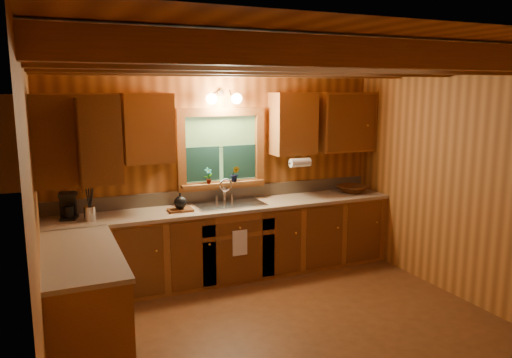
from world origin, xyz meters
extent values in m
plane|color=#593015|center=(0.00, 0.00, 0.00)|extent=(4.20, 4.20, 0.00)
plane|color=brown|center=(0.00, 0.00, 2.60)|extent=(4.20, 4.20, 0.00)
plane|color=brown|center=(0.00, 1.90, 1.30)|extent=(4.20, 0.00, 4.20)
plane|color=brown|center=(0.00, -1.90, 1.30)|extent=(4.20, 0.00, 4.20)
plane|color=brown|center=(-2.10, 0.00, 1.30)|extent=(0.00, 3.80, 3.80)
plane|color=brown|center=(2.10, 0.00, 1.30)|extent=(0.00, 3.80, 3.80)
cube|color=brown|center=(0.00, -1.20, 2.49)|extent=(4.20, 0.14, 0.18)
cube|color=brown|center=(0.00, -0.40, 2.49)|extent=(4.20, 0.14, 0.18)
cube|color=brown|center=(0.00, 0.40, 2.49)|extent=(4.20, 0.14, 0.18)
cube|color=brown|center=(0.00, 1.20, 2.49)|extent=(4.20, 0.14, 0.18)
cube|color=brown|center=(0.00, 1.59, 0.43)|extent=(4.20, 0.62, 0.86)
cube|color=brown|center=(-1.79, 0.48, 0.43)|extent=(0.62, 1.60, 0.86)
cube|color=tan|center=(0.00, 1.59, 0.88)|extent=(4.20, 0.66, 0.04)
cube|color=tan|center=(-1.78, 0.48, 0.88)|extent=(0.64, 1.60, 0.04)
cube|color=#9E886A|center=(0.00, 1.89, 0.98)|extent=(4.20, 0.02, 0.16)
cube|color=white|center=(-1.47, 0.68, 0.43)|extent=(0.02, 0.60, 0.80)
cube|color=brown|center=(-1.70, 1.73, 1.84)|extent=(0.78, 0.34, 0.78)
cube|color=brown|center=(-0.92, 1.73, 1.84)|extent=(0.55, 0.34, 0.78)
cube|color=brown|center=(0.92, 1.73, 1.84)|extent=(0.55, 0.34, 0.78)
cube|color=brown|center=(1.70, 1.73, 1.84)|extent=(0.78, 0.34, 0.78)
cube|color=brown|center=(-1.93, 0.68, 1.84)|extent=(0.34, 1.10, 0.78)
cube|color=brown|center=(0.00, 1.86, 2.00)|extent=(1.12, 0.08, 0.10)
cube|color=brown|center=(0.00, 1.86, 1.10)|extent=(1.12, 0.08, 0.10)
cube|color=brown|center=(-0.51, 1.86, 1.55)|extent=(0.10, 0.08, 0.80)
cube|color=brown|center=(0.51, 1.86, 1.55)|extent=(0.10, 0.08, 0.80)
cube|color=#4A702F|center=(0.00, 1.90, 1.55)|extent=(0.92, 0.01, 0.80)
cube|color=#11302B|center=(-0.24, 1.87, 1.37)|extent=(0.42, 0.02, 0.42)
cube|color=#11302B|center=(0.24, 1.87, 1.37)|extent=(0.42, 0.02, 0.42)
cylinder|color=black|center=(0.00, 1.87, 1.57)|extent=(0.92, 0.01, 0.01)
cube|color=brown|center=(0.00, 1.82, 1.12)|extent=(1.06, 0.14, 0.04)
cylinder|color=black|center=(0.00, 1.86, 2.23)|extent=(0.08, 0.03, 0.08)
cylinder|color=black|center=(-0.10, 1.80, 2.23)|extent=(0.09, 0.17, 0.08)
cylinder|color=black|center=(0.10, 1.80, 2.23)|extent=(0.09, 0.17, 0.08)
sphere|color=#FFE0A5|center=(-0.16, 1.74, 2.16)|extent=(0.13, 0.13, 0.13)
sphere|color=#FFE0A5|center=(0.16, 1.74, 2.16)|extent=(0.13, 0.13, 0.13)
cylinder|color=white|center=(0.92, 1.53, 1.37)|extent=(0.27, 0.11, 0.11)
cube|color=white|center=(0.00, 1.26, 0.52)|extent=(0.18, 0.01, 0.30)
cube|color=silver|center=(0.00, 1.60, 0.91)|extent=(0.82, 0.48, 0.02)
cube|color=#262628|center=(-0.19, 1.60, 0.84)|extent=(0.34, 0.40, 0.14)
cube|color=#262628|center=(0.19, 1.60, 0.84)|extent=(0.34, 0.40, 0.14)
cylinder|color=silver|center=(0.00, 1.78, 1.01)|extent=(0.04, 0.04, 0.22)
torus|color=silver|center=(0.00, 1.72, 1.12)|extent=(0.16, 0.02, 0.16)
cube|color=black|center=(-1.81, 1.67, 0.91)|extent=(0.16, 0.20, 0.03)
cube|color=black|center=(-1.81, 1.73, 1.05)|extent=(0.16, 0.07, 0.27)
cube|color=black|center=(-1.81, 1.65, 1.17)|extent=(0.16, 0.18, 0.04)
cylinder|color=black|center=(-1.81, 1.64, 0.99)|extent=(0.10, 0.10, 0.12)
cylinder|color=silver|center=(-1.60, 1.52, 0.98)|extent=(0.12, 0.12, 0.15)
cylinder|color=black|center=(-1.62, 1.51, 1.13)|extent=(0.03, 0.04, 0.22)
cylinder|color=black|center=(-1.60, 1.52, 1.13)|extent=(0.01, 0.01, 0.22)
cylinder|color=black|center=(-1.59, 1.53, 1.13)|extent=(0.03, 0.04, 0.22)
cylinder|color=black|center=(-1.58, 1.54, 1.13)|extent=(0.04, 0.06, 0.22)
cube|color=#5E3214|center=(-0.62, 1.54, 0.91)|extent=(0.28, 0.21, 0.02)
sphere|color=black|center=(-0.62, 1.54, 1.00)|extent=(0.15, 0.15, 0.15)
cylinder|color=black|center=(-0.62, 1.54, 1.09)|extent=(0.02, 0.02, 0.04)
imported|color=#48230C|center=(1.78, 1.60, 0.95)|extent=(0.53, 0.53, 0.10)
imported|color=#5E3214|center=(-0.19, 1.80, 1.24)|extent=(0.12, 0.10, 0.20)
imported|color=#5E3214|center=(0.15, 1.78, 1.24)|extent=(0.14, 0.12, 0.20)
camera|label=1|loc=(-2.02, -3.82, 2.27)|focal=34.55mm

